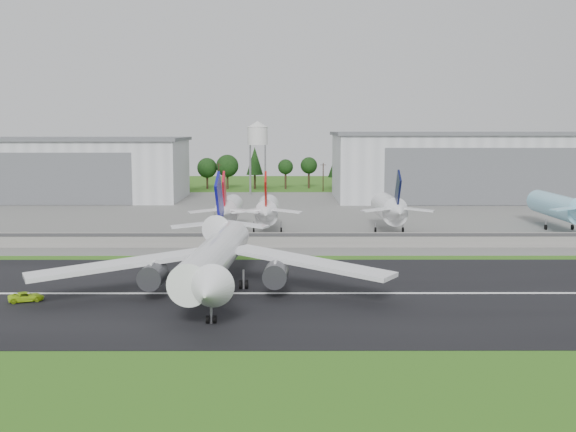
{
  "coord_description": "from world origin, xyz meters",
  "views": [
    {
      "loc": [
        6.3,
        -103.68,
        26.47
      ],
      "look_at": [
        6.71,
        40.0,
        9.0
      ],
      "focal_mm": 45.0,
      "sensor_mm": 36.0,
      "label": 1
    }
  ],
  "objects_px": {
    "parked_jet_skyblue": "(562,207)",
    "main_airliner": "(215,265)",
    "parked_jet_red_a": "(228,210)",
    "parked_jet_navy": "(390,209)",
    "parked_jet_red_b": "(267,210)",
    "ground_vehicle": "(26,297)"
  },
  "relations": [
    {
      "from": "main_airliner",
      "to": "parked_jet_skyblue",
      "type": "xyz_separation_m",
      "value": [
        82.83,
        72.03,
        1.44
      ]
    },
    {
      "from": "ground_vehicle",
      "to": "parked_jet_red_a",
      "type": "height_order",
      "value": "parked_jet_red_a"
    },
    {
      "from": "parked_jet_navy",
      "to": "parked_jet_skyblue",
      "type": "height_order",
      "value": "parked_jet_navy"
    },
    {
      "from": "parked_jet_navy",
      "to": "main_airliner",
      "type": "bearing_deg",
      "value": -119.28
    },
    {
      "from": "main_airliner",
      "to": "parked_jet_red_a",
      "type": "height_order",
      "value": "main_airliner"
    },
    {
      "from": "main_airliner",
      "to": "ground_vehicle",
      "type": "height_order",
      "value": "main_airliner"
    },
    {
      "from": "parked_jet_red_b",
      "to": "parked_jet_navy",
      "type": "relative_size",
      "value": 1.0
    },
    {
      "from": "ground_vehicle",
      "to": "parked_jet_red_b",
      "type": "height_order",
      "value": "parked_jet_red_b"
    },
    {
      "from": "parked_jet_navy",
      "to": "parked_jet_skyblue",
      "type": "xyz_separation_m",
      "value": [
        45.24,
        5.0,
        -0.06
      ]
    },
    {
      "from": "ground_vehicle",
      "to": "parked_jet_navy",
      "type": "xyz_separation_m",
      "value": [
        66.18,
        71.98,
        5.56
      ]
    },
    {
      "from": "main_airliner",
      "to": "ground_vehicle",
      "type": "distance_m",
      "value": 29.3
    },
    {
      "from": "main_airliner",
      "to": "parked_jet_skyblue",
      "type": "height_order",
      "value": "main_airliner"
    },
    {
      "from": "parked_jet_red_b",
      "to": "parked_jet_navy",
      "type": "xyz_separation_m",
      "value": [
        31.03,
        0.04,
        0.29
      ]
    },
    {
      "from": "parked_jet_skyblue",
      "to": "main_airliner",
      "type": "bearing_deg",
      "value": -138.99
    },
    {
      "from": "parked_jet_navy",
      "to": "parked_jet_skyblue",
      "type": "distance_m",
      "value": 45.52
    },
    {
      "from": "parked_jet_red_b",
      "to": "parked_jet_skyblue",
      "type": "height_order",
      "value": "parked_jet_skyblue"
    },
    {
      "from": "ground_vehicle",
      "to": "parked_jet_red_a",
      "type": "relative_size",
      "value": 0.17
    },
    {
      "from": "parked_jet_red_b",
      "to": "parked_jet_skyblue",
      "type": "bearing_deg",
      "value": 3.78
    },
    {
      "from": "parked_jet_red_a",
      "to": "parked_jet_navy",
      "type": "distance_m",
      "value": 40.78
    },
    {
      "from": "main_airliner",
      "to": "parked_jet_navy",
      "type": "distance_m",
      "value": 76.86
    },
    {
      "from": "parked_jet_red_a",
      "to": "parked_jet_red_b",
      "type": "height_order",
      "value": "parked_jet_red_a"
    },
    {
      "from": "main_airliner",
      "to": "parked_jet_red_b",
      "type": "distance_m",
      "value": 67.32
    }
  ]
}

